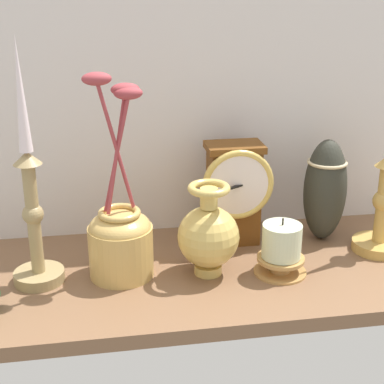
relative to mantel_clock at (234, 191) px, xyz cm
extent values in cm
cube|color=brown|center=(-6.15, -9.29, -11.28)|extent=(100.00, 36.00, 2.40)
cube|color=silver|center=(-6.15, 9.21, 22.42)|extent=(120.00, 2.00, 65.00)
cube|color=brown|center=(0.00, 0.65, -1.26)|extent=(9.09, 6.09, 17.65)
cube|color=brown|center=(0.00, 0.65, 8.17)|extent=(10.18, 6.82, 1.20)
torus|color=#D7B254|center=(0.00, -2.80, 2.23)|extent=(12.94, 1.18, 12.94)
cylinder|color=silver|center=(0.00, -2.90, 2.23)|extent=(10.82, 0.40, 10.82)
cube|color=black|center=(0.00, -3.20, 2.23)|extent=(3.85, 2.62, 0.30)
cylinder|color=tan|center=(25.18, -7.68, -9.18)|extent=(9.38, 9.38, 1.80)
cylinder|color=tan|center=(25.18, -7.68, -1.20)|extent=(2.39, 2.39, 14.15)
sphere|color=tan|center=(25.18, -7.68, -0.49)|extent=(3.83, 3.83, 3.83)
cylinder|color=#A18858|center=(-34.63, -9.38, -9.18)|extent=(8.19, 8.19, 1.80)
cylinder|color=#A18858|center=(-34.63, -9.38, 0.87)|extent=(2.10, 2.10, 18.31)
sphere|color=#A18858|center=(-34.63, -9.38, 1.79)|extent=(3.37, 3.37, 3.37)
cone|color=#A18858|center=(-34.63, -9.38, 11.03)|extent=(4.40, 4.40, 2.00)
cone|color=white|center=(-34.63, -9.38, 20.66)|extent=(2.08, 2.08, 17.27)
cylinder|color=#D5B45B|center=(-6.91, -11.16, -9.28)|extent=(4.60, 4.60, 1.60)
sphere|color=#D5B45B|center=(-6.91, -11.16, -3.36)|extent=(10.23, 10.23, 10.23)
cylinder|color=#D5B45B|center=(-6.91, -11.16, 3.43)|extent=(2.87, 2.87, 3.35)
torus|color=#D5B45B|center=(-6.91, -11.16, 5.10)|extent=(6.88, 6.88, 1.24)
cylinder|color=tan|center=(-21.18, -9.06, -5.77)|extent=(10.66, 10.66, 8.61)
ellipsoid|color=tan|center=(-21.18, -9.06, -1.47)|extent=(10.13, 10.13, 5.06)
torus|color=tan|center=(-21.18, -9.06, 1.07)|extent=(6.92, 6.92, 1.06)
cylinder|color=#A13A40|center=(-21.18, -9.06, 10.71)|extent=(4.89, 1.76, 18.95)
ellipsoid|color=#A13A40|center=(-19.03, -9.64, 20.36)|extent=(4.40, 2.80, 2.00)
cylinder|color=#A13A40|center=(-21.18, -9.06, 10.93)|extent=(4.13, 1.53, 19.52)
ellipsoid|color=#A13A40|center=(-19.41, -8.60, 20.79)|extent=(4.40, 2.80, 2.00)
cylinder|color=#A13A40|center=(-21.18, -9.06, 11.94)|extent=(5.38, 3.25, 21.25)
ellipsoid|color=#A13A40|center=(-23.58, -10.38, 22.81)|extent=(4.40, 2.80, 2.00)
cylinder|color=tan|center=(5.03, -13.08, -8.75)|extent=(3.53, 3.53, 2.65)
cylinder|color=tan|center=(5.03, -13.08, -9.68)|extent=(8.83, 8.83, 0.80)
cylinder|color=tan|center=(5.03, -13.08, -7.42)|extent=(7.95, 7.95, 0.60)
cylinder|color=beige|center=(5.03, -13.08, -4.17)|extent=(6.54, 6.54, 5.70)
cylinder|color=black|center=(5.03, -13.08, -0.72)|extent=(0.30, 0.30, 1.20)
ellipsoid|color=#303128|center=(16.96, -1.01, -0.42)|extent=(7.86, 7.86, 19.31)
torus|color=#CCB78C|center=(16.96, -1.01, 4.98)|extent=(7.29, 7.29, 0.60)
camera|label=1|loc=(-24.03, -97.24, 37.59)|focal=55.09mm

